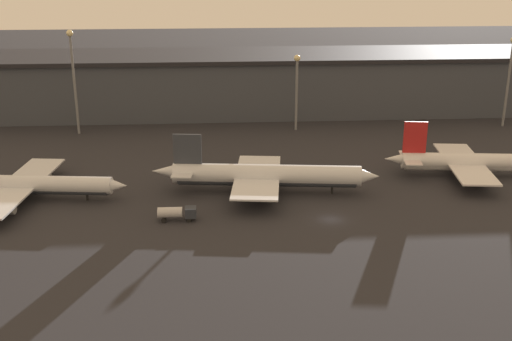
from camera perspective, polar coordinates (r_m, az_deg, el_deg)
The scene contains 9 objects.
ground at distance 123.45m, azimuth 6.66°, elevation -4.35°, with size 600.00×600.00×0.00m, color #26262B.
terminal_building at distance 201.53m, azimuth 2.50°, elevation 7.84°, with size 204.64×28.67×18.18m.
airplane_0 at distance 139.49m, azimuth -19.89°, elevation -1.20°, with size 42.21×34.87×11.53m.
airplane_1 at distance 134.57m, azimuth 0.76°, elevation -0.45°, with size 48.01×27.88×12.55m.
airplane_2 at distance 152.14m, azimuth 18.46°, elevation 0.72°, with size 38.77×29.59×12.54m.
service_vehicle_0 at distance 122.48m, azimuth -7.05°, elevation -3.74°, with size 7.28×2.33×2.72m.
lamp_post_0 at distance 181.12m, azimuth -15.94°, elevation 8.59°, with size 1.80×1.80×28.43m.
lamp_post_1 at distance 179.32m, azimuth 3.64°, elevation 7.89°, with size 1.80×1.80×21.20m.
lamp_post_2 at distance 195.87m, azimuth 21.63°, elevation 8.28°, with size 1.80×1.80×25.51m.
Camera 1 is at (-21.58, -111.04, 49.45)m, focal length 45.00 mm.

